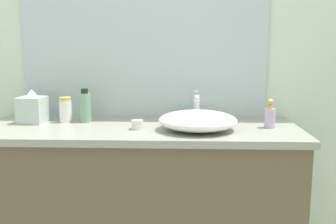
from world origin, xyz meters
TOP-DOWN VIEW (x-y plane):
  - bathroom_wall_rear at (0.00, 0.73)m, footprint 6.00×0.06m
  - vanity_counter at (0.06, 0.42)m, footprint 1.58×0.54m
  - wall_mirror_panel at (0.06, 0.69)m, footprint 1.34×0.01m
  - sink_basin at (0.34, 0.37)m, footprint 0.37×0.34m
  - faucet at (0.34, 0.55)m, footprint 0.03×0.15m
  - soap_dispenser at (0.70, 0.43)m, footprint 0.05×0.05m
  - lotion_bottle at (-0.24, 0.54)m, footprint 0.06×0.06m
  - perfume_bottle at (-0.34, 0.53)m, footprint 0.06×0.06m
  - tissue_box at (-0.51, 0.51)m, footprint 0.14×0.14m
  - candle_jar at (0.05, 0.37)m, footprint 0.06×0.06m

SIDE VIEW (x-z plane):
  - vanity_counter at x=0.06m, z-range 0.00..0.85m
  - candle_jar at x=0.05m, z-range 0.85..0.89m
  - sink_basin at x=0.34m, z-range 0.85..0.94m
  - soap_dispenser at x=0.70m, z-range 0.84..0.98m
  - perfume_bottle at x=-0.34m, z-range 0.85..0.98m
  - tissue_box at x=-0.51m, z-range 0.84..1.01m
  - lotion_bottle at x=-0.24m, z-range 0.84..1.02m
  - faucet at x=0.34m, z-range 0.86..1.03m
  - bathroom_wall_rear at x=0.00m, z-range 0.00..2.60m
  - wall_mirror_panel at x=0.06m, z-range 0.85..1.94m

